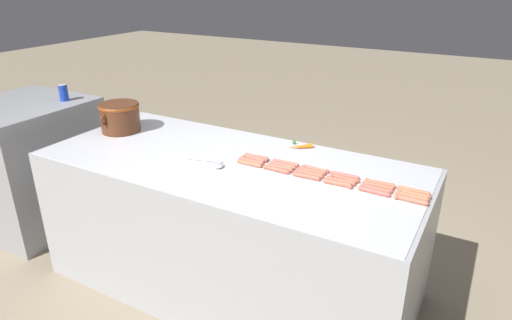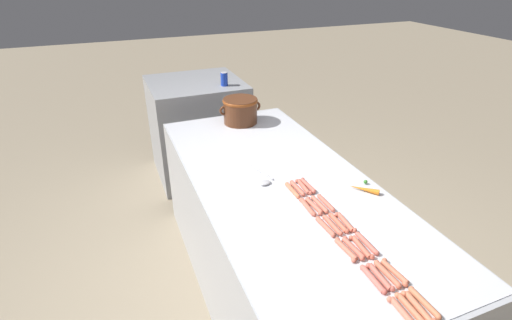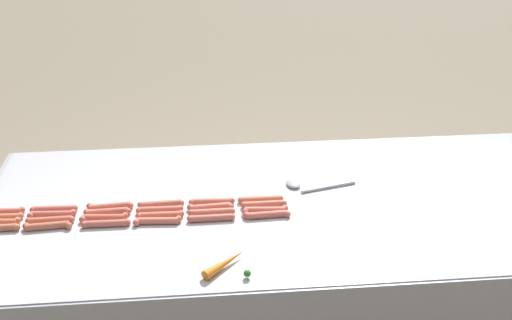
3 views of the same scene
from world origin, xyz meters
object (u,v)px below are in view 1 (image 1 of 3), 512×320
(soda_can, at_px, (64,93))
(hot_dog_22, at_px, (286,163))
(hot_dog_18, at_px, (414,191))
(hot_dog_0, at_px, (411,200))
(hot_dog_9, at_px, (309,174))
(hot_dog_13, at_px, (378,186))
(bean_pot, at_px, (120,116))
(hot_dog_20, at_px, (345,175))
(hot_dog_21, at_px, (315,169))
(serving_spoon, at_px, (214,164))
(hot_dog_5, at_px, (249,163))
(hot_dog_7, at_px, (376,189))
(hot_dog_8, at_px, (341,181))
(hot_dog_4, at_px, (276,169))
(hot_dog_15, at_px, (311,171))
(hot_dog_6, at_px, (412,197))
(hot_dog_11, at_px, (251,161))
(hot_dog_23, at_px, (257,157))
(hot_dog_12, at_px, (414,194))
(hot_dog_1, at_px, (374,191))
(hot_dog_2, at_px, (337,183))
(hot_dog_3, at_px, (306,176))
(hot_dog_17, at_px, (254,159))
(hot_dog_14, at_px, (344,179))
(hot_dog_19, at_px, (380,183))
(hot_dog_16, at_px, (283,165))
(carrot, at_px, (299,146))
(back_cabinet, at_px, (31,164))
(hot_dog_10, at_px, (280,167))

(soda_can, bearing_deg, hot_dog_22, -91.44)
(hot_dog_18, xyz_separation_m, soda_can, (0.05, 2.63, 0.16))
(hot_dog_0, height_order, soda_can, soda_can)
(hot_dog_9, bearing_deg, hot_dog_13, -84.64)
(soda_can, bearing_deg, bean_pot, -96.74)
(hot_dog_20, relative_size, hot_dog_21, 1.00)
(hot_dog_18, xyz_separation_m, serving_spoon, (-0.20, 1.07, -0.00))
(hot_dog_5, relative_size, hot_dog_18, 1.00)
(hot_dog_7, xyz_separation_m, hot_dog_8, (0.00, 0.19, 0.00))
(hot_dog_4, relative_size, hot_dog_15, 1.00)
(hot_dog_6, distance_m, hot_dog_11, 0.91)
(hot_dog_13, bearing_deg, hot_dog_22, 86.13)
(soda_can, bearing_deg, hot_dog_5, -95.13)
(hot_dog_6, relative_size, hot_dog_9, 1.00)
(hot_dog_20, height_order, hot_dog_22, same)
(hot_dog_23, height_order, serving_spoon, hot_dog_23)
(hot_dog_22, bearing_deg, hot_dog_18, -90.27)
(hot_dog_9, relative_size, hot_dog_15, 1.00)
(hot_dog_12, bearing_deg, hot_dog_1, 110.58)
(hot_dog_6, bearing_deg, hot_dog_15, 86.14)
(hot_dog_22, bearing_deg, hot_dog_2, -107.57)
(hot_dog_1, relative_size, hot_dog_2, 1.00)
(hot_dog_3, relative_size, hot_dog_12, 1.00)
(hot_dog_11, bearing_deg, hot_dog_23, 2.31)
(hot_dog_17, bearing_deg, hot_dog_9, -95.71)
(hot_dog_11, height_order, hot_dog_14, same)
(hot_dog_19, bearing_deg, hot_dog_11, 95.69)
(hot_dog_11, bearing_deg, hot_dog_8, -89.97)
(hot_dog_7, distance_m, hot_dog_22, 0.55)
(hot_dog_22, distance_m, bean_pot, 1.27)
(hot_dog_16, relative_size, hot_dog_20, 1.00)
(hot_dog_1, xyz_separation_m, carrot, (0.38, 0.58, 0.00))
(hot_dog_12, relative_size, soda_can, 1.32)
(hot_dog_4, relative_size, hot_dog_17, 1.00)
(back_cabinet, height_order, hot_dog_22, back_cabinet)
(hot_dog_23, bearing_deg, back_cabinet, 95.06)
(hot_dog_0, relative_size, hot_dog_22, 1.00)
(hot_dog_18, height_order, carrot, carrot)
(hot_dog_6, height_order, hot_dog_13, same)
(hot_dog_16, distance_m, hot_dog_23, 0.19)
(hot_dog_3, distance_m, hot_dog_14, 0.20)
(hot_dog_1, bearing_deg, hot_dog_16, 82.82)
(hot_dog_3, relative_size, hot_dog_20, 1.00)
(hot_dog_21, bearing_deg, hot_dog_4, 120.61)
(hot_dog_7, height_order, hot_dog_10, same)
(hot_dog_11, distance_m, hot_dog_12, 0.91)
(back_cabinet, distance_m, carrot, 2.20)
(bean_pot, bearing_deg, hot_dog_14, -90.26)
(hot_dog_19, distance_m, hot_dog_20, 0.19)
(hot_dog_0, xyz_separation_m, hot_dog_21, (0.11, 0.55, 0.00))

